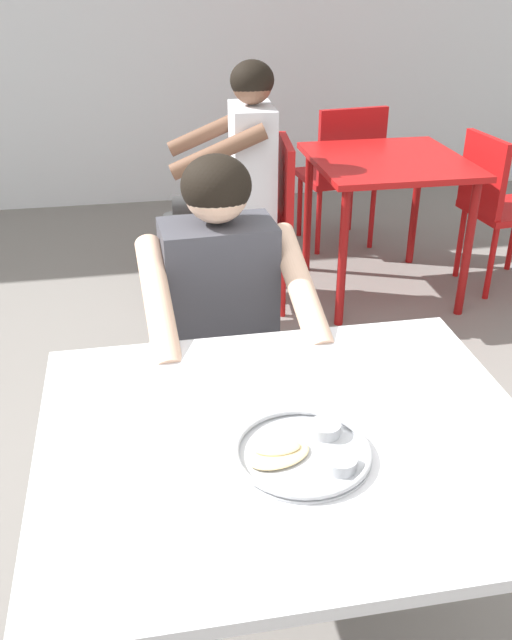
{
  "coord_description": "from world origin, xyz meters",
  "views": [
    {
      "loc": [
        -0.29,
        -1.17,
        1.67
      ],
      "look_at": [
        -0.03,
        0.24,
        0.9
      ],
      "focal_mm": 38.78,
      "sensor_mm": 36.0,
      "label": 1
    }
  ],
  "objects": [
    {
      "name": "table_foreground",
      "position": [
        0.0,
        -0.01,
        0.67
      ],
      "size": [
        1.08,
        0.89,
        0.75
      ],
      "color": "silver",
      "rests_on": "ground"
    },
    {
      "name": "thali_tray",
      "position": [
        0.01,
        -0.08,
        0.76
      ],
      "size": [
        0.29,
        0.29,
        0.03
      ],
      "color": "#B7BABF",
      "rests_on": "table_foreground"
    },
    {
      "name": "chair_foreground",
      "position": [
        -0.06,
        0.87,
        0.48
      ],
      "size": [
        0.45,
        0.44,
        0.82
      ],
      "color": "silver",
      "rests_on": "ground"
    },
    {
      "name": "diner_foreground",
      "position": [
        -0.05,
        0.65,
        0.69
      ],
      "size": [
        0.51,
        0.57,
        1.16
      ],
      "color": "#393939",
      "rests_on": "ground"
    },
    {
      "name": "table_background_red",
      "position": [
        0.99,
        2.11,
        0.64
      ],
      "size": [
        0.76,
        0.8,
        0.74
      ],
      "color": "#B71414",
      "rests_on": "ground"
    },
    {
      "name": "chair_red_left",
      "position": [
        0.35,
        2.08,
        0.49
      ],
      "size": [
        0.44,
        0.46,
        0.86
      ],
      "color": "red",
      "rests_on": "ground"
    },
    {
      "name": "chair_red_right",
      "position": [
        1.61,
        2.06,
        0.49
      ],
      "size": [
        0.46,
        0.43,
        0.84
      ],
      "color": "red",
      "rests_on": "ground"
    },
    {
      "name": "chair_red_far",
      "position": [
        0.97,
        2.77,
        0.5
      ],
      "size": [
        0.48,
        0.46,
        0.87
      ],
      "color": "#B01315",
      "rests_on": "ground"
    },
    {
      "name": "patron_background",
      "position": [
        0.2,
        2.11,
        0.73
      ],
      "size": [
        0.56,
        0.51,
        1.22
      ],
      "color": "#363636",
      "rests_on": "ground"
    }
  ]
}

